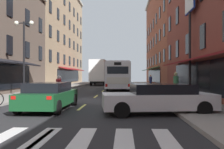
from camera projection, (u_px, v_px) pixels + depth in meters
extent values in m
cube|color=#28282B|center=(91.00, 101.00, 16.40)|extent=(34.80, 80.00, 0.10)
cube|color=#DBCC4C|center=(40.00, 139.00, 6.41)|extent=(0.14, 2.40, 0.01)
cube|color=#DBCC4C|center=(82.00, 107.00, 12.90)|extent=(0.14, 2.40, 0.01)
cube|color=#DBCC4C|center=(96.00, 96.00, 19.40)|extent=(0.14, 2.40, 0.01)
cube|color=#DBCC4C|center=(103.00, 91.00, 25.89)|extent=(0.14, 2.40, 0.01)
cube|color=#DBCC4C|center=(107.00, 88.00, 32.38)|extent=(0.14, 2.40, 0.01)
cube|color=#DBCC4C|center=(110.00, 86.00, 38.87)|extent=(0.14, 2.40, 0.01)
cube|color=#DBCC4C|center=(112.00, 84.00, 45.37)|extent=(0.14, 2.40, 0.01)
cube|color=#DBCC4C|center=(113.00, 83.00, 51.86)|extent=(0.14, 2.40, 0.01)
cube|color=silver|center=(40.00, 139.00, 6.41)|extent=(0.50, 2.80, 0.01)
cube|color=silver|center=(82.00, 140.00, 6.36)|extent=(0.50, 2.80, 0.01)
cube|color=silver|center=(124.00, 140.00, 6.31)|extent=(0.50, 2.80, 0.01)
cube|color=silver|center=(167.00, 141.00, 6.25)|extent=(0.50, 2.80, 0.01)
cube|color=gray|center=(5.00, 99.00, 16.68)|extent=(3.00, 80.00, 0.14)
cube|color=gray|center=(180.00, 100.00, 16.12)|extent=(3.00, 80.00, 0.14)
cube|color=black|center=(10.00, 45.00, 20.56)|extent=(0.10, 1.00, 1.60)
cube|color=black|center=(27.00, 50.00, 24.37)|extent=(0.10, 1.00, 1.60)
cube|color=black|center=(40.00, 53.00, 28.17)|extent=(0.10, 1.00, 1.60)
cube|color=black|center=(10.00, 7.00, 20.57)|extent=(0.10, 1.00, 1.60)
cube|color=black|center=(27.00, 18.00, 24.38)|extent=(0.10, 1.00, 1.60)
cube|color=black|center=(40.00, 25.00, 28.18)|extent=(0.10, 1.00, 1.60)
cube|color=#9E8466|center=(47.00, 34.00, 43.60)|extent=(8.00, 26.57, 17.99)
cube|color=black|center=(70.00, 76.00, 43.39)|extent=(0.10, 16.00, 2.10)
cube|color=maroon|center=(74.00, 69.00, 43.36)|extent=(1.38, 14.93, 0.44)
cube|color=black|center=(50.00, 56.00, 31.98)|extent=(0.10, 1.00, 1.60)
cube|color=black|center=(58.00, 58.00, 35.78)|extent=(0.10, 1.00, 1.60)
cube|color=black|center=(64.00, 60.00, 39.59)|extent=(0.10, 1.00, 1.60)
cube|color=black|center=(70.00, 61.00, 43.39)|extent=(0.10, 1.00, 1.60)
cube|color=black|center=(74.00, 62.00, 47.20)|extent=(0.10, 1.00, 1.60)
cube|color=black|center=(78.00, 63.00, 51.00)|extent=(0.10, 1.00, 1.60)
cube|color=black|center=(81.00, 64.00, 54.81)|extent=(0.10, 1.00, 1.60)
cube|color=black|center=(50.00, 31.00, 31.99)|extent=(0.10, 1.00, 1.60)
cube|color=black|center=(58.00, 36.00, 35.79)|extent=(0.10, 1.00, 1.60)
cube|color=black|center=(64.00, 40.00, 39.60)|extent=(0.10, 1.00, 1.60)
cube|color=black|center=(70.00, 43.00, 43.40)|extent=(0.10, 1.00, 1.60)
cube|color=black|center=(74.00, 45.00, 47.21)|extent=(0.10, 1.00, 1.60)
cube|color=black|center=(78.00, 48.00, 51.01)|extent=(0.10, 1.00, 1.60)
cube|color=black|center=(81.00, 50.00, 54.82)|extent=(0.10, 1.00, 1.60)
cube|color=black|center=(50.00, 7.00, 31.99)|extent=(0.10, 1.00, 1.60)
cube|color=black|center=(58.00, 14.00, 35.80)|extent=(0.10, 1.00, 1.60)
cube|color=black|center=(64.00, 20.00, 39.60)|extent=(0.10, 1.00, 1.60)
cube|color=black|center=(70.00, 25.00, 43.41)|extent=(0.10, 1.00, 1.60)
cube|color=black|center=(74.00, 29.00, 47.21)|extent=(0.10, 1.00, 1.60)
cube|color=black|center=(78.00, 32.00, 51.02)|extent=(0.10, 1.00, 1.60)
cube|color=black|center=(81.00, 35.00, 54.83)|extent=(0.10, 1.00, 1.60)
cube|color=black|center=(64.00, 0.00, 39.61)|extent=(0.10, 1.00, 1.60)
cube|color=black|center=(70.00, 7.00, 43.42)|extent=(0.10, 1.00, 1.60)
cube|color=black|center=(74.00, 12.00, 47.22)|extent=(0.10, 1.00, 1.60)
cube|color=black|center=(78.00, 17.00, 51.03)|extent=(0.10, 1.00, 1.60)
cube|color=black|center=(81.00, 21.00, 54.83)|extent=(0.10, 1.00, 1.60)
cube|color=black|center=(203.00, 77.00, 16.05)|extent=(0.10, 16.00, 2.10)
cube|color=maroon|center=(192.00, 59.00, 16.09)|extent=(1.38, 14.93, 0.44)
cube|color=black|center=(203.00, 37.00, 16.06)|extent=(0.10, 1.00, 1.60)
cube|color=black|center=(188.00, 44.00, 19.86)|extent=(0.10, 1.00, 1.60)
cube|color=black|center=(177.00, 49.00, 23.67)|extent=(0.10, 1.00, 1.60)
cube|color=black|center=(170.00, 53.00, 27.47)|extent=(0.10, 1.00, 1.60)
cube|color=black|center=(188.00, 5.00, 19.87)|extent=(0.10, 1.00, 1.60)
cube|color=black|center=(177.00, 16.00, 23.68)|extent=(0.10, 1.00, 1.60)
cube|color=black|center=(170.00, 24.00, 27.48)|extent=(0.10, 1.00, 1.60)
cube|color=brown|center=(177.00, 36.00, 42.51)|extent=(8.00, 26.57, 16.79)
cube|color=black|center=(153.00, 76.00, 42.69)|extent=(0.10, 16.00, 2.10)
cube|color=#1E6638|center=(149.00, 69.00, 42.73)|extent=(1.38, 14.93, 0.44)
cube|color=black|center=(164.00, 55.00, 31.28)|extent=(0.10, 1.00, 1.60)
cube|color=black|center=(160.00, 58.00, 35.09)|extent=(0.10, 1.00, 1.60)
cube|color=black|center=(156.00, 59.00, 38.89)|extent=(0.10, 1.00, 1.60)
cube|color=black|center=(153.00, 61.00, 42.70)|extent=(0.10, 1.00, 1.60)
cube|color=black|center=(151.00, 62.00, 46.50)|extent=(0.10, 1.00, 1.60)
cube|color=black|center=(149.00, 63.00, 50.31)|extent=(0.10, 1.00, 1.60)
cube|color=black|center=(147.00, 64.00, 54.11)|extent=(0.10, 1.00, 1.60)
cube|color=black|center=(164.00, 30.00, 31.29)|extent=(0.10, 1.00, 1.60)
cube|color=black|center=(160.00, 35.00, 35.09)|extent=(0.10, 1.00, 1.60)
cube|color=black|center=(156.00, 39.00, 38.90)|extent=(0.10, 1.00, 1.60)
cube|color=black|center=(153.00, 42.00, 42.70)|extent=(0.10, 1.00, 1.60)
cube|color=black|center=(151.00, 45.00, 46.51)|extent=(0.10, 1.00, 1.60)
cube|color=black|center=(149.00, 47.00, 50.31)|extent=(0.10, 1.00, 1.60)
cube|color=black|center=(147.00, 49.00, 54.12)|extent=(0.10, 1.00, 1.60)
cube|color=black|center=(164.00, 5.00, 31.30)|extent=(0.10, 1.00, 1.60)
cube|color=black|center=(160.00, 13.00, 35.10)|extent=(0.10, 1.00, 1.60)
cube|color=black|center=(156.00, 19.00, 38.91)|extent=(0.10, 1.00, 1.60)
cube|color=black|center=(153.00, 24.00, 42.71)|extent=(0.10, 1.00, 1.60)
cube|color=black|center=(151.00, 28.00, 46.52)|extent=(0.10, 1.00, 1.60)
cube|color=black|center=(149.00, 32.00, 50.32)|extent=(0.10, 1.00, 1.60)
cube|color=black|center=(147.00, 35.00, 54.13)|extent=(0.10, 1.00, 1.60)
cylinder|color=black|center=(190.00, 54.00, 18.01)|extent=(0.18, 0.18, 6.24)
cylinder|color=black|center=(190.00, 94.00, 18.00)|extent=(0.40, 0.40, 0.24)
cube|color=navy|center=(190.00, 1.00, 18.02)|extent=(0.10, 2.39, 1.72)
cube|color=white|center=(189.00, 1.00, 18.02)|extent=(0.04, 2.23, 1.56)
cube|color=white|center=(191.00, 1.00, 18.02)|extent=(0.04, 2.23, 1.56)
cube|color=white|center=(120.00, 75.00, 29.46)|extent=(2.75, 11.76, 2.65)
cube|color=silver|center=(120.00, 64.00, 29.46)|extent=(2.53, 10.55, 0.16)
cube|color=black|center=(120.00, 74.00, 29.76)|extent=(2.75, 9.36, 0.96)
cube|color=#19723F|center=(120.00, 84.00, 29.45)|extent=(2.77, 11.36, 0.36)
cube|color=black|center=(121.00, 74.00, 35.26)|extent=(2.25, 0.16, 1.10)
cube|color=black|center=(118.00, 70.00, 23.65)|extent=(2.05, 0.15, 0.70)
cube|color=silver|center=(118.00, 81.00, 23.64)|extent=(2.15, 0.14, 0.64)
cube|color=black|center=(118.00, 64.00, 23.64)|extent=(0.70, 0.11, 0.28)
cube|color=red|center=(106.00, 85.00, 23.70)|extent=(0.20, 0.08, 0.28)
cube|color=red|center=(129.00, 85.00, 23.56)|extent=(0.20, 0.08, 0.28)
cylinder|color=black|center=(112.00, 84.00, 33.38)|extent=(0.32, 1.00, 1.00)
cylinder|color=black|center=(129.00, 84.00, 33.23)|extent=(0.32, 1.00, 1.00)
cylinder|color=black|center=(108.00, 86.00, 26.18)|extent=(0.32, 1.00, 1.00)
cylinder|color=black|center=(130.00, 86.00, 26.03)|extent=(0.32, 1.00, 1.00)
cube|color=#B21E19|center=(101.00, 76.00, 43.66)|extent=(2.38, 2.32, 2.40)
cube|color=black|center=(102.00, 71.00, 44.74)|extent=(2.00, 0.18, 0.80)
cube|color=white|center=(99.00, 71.00, 40.12)|extent=(2.58, 4.95, 3.43)
cube|color=#196633|center=(106.00, 70.00, 40.02)|extent=(0.17, 2.92, 0.90)
cube|color=black|center=(99.00, 82.00, 41.24)|extent=(2.15, 6.77, 0.24)
cylinder|color=black|center=(95.00, 82.00, 43.55)|extent=(0.31, 0.91, 0.90)
cylinder|color=black|center=(107.00, 82.00, 43.37)|extent=(0.31, 0.91, 0.90)
cylinder|color=black|center=(91.00, 83.00, 39.49)|extent=(0.31, 0.91, 0.90)
cylinder|color=black|center=(105.00, 83.00, 39.30)|extent=(0.31, 0.91, 0.90)
cube|color=#144723|center=(50.00, 98.00, 12.00)|extent=(1.89, 4.63, 0.65)
cube|color=black|center=(48.00, 87.00, 11.82)|extent=(1.69, 2.51, 0.47)
cube|color=red|center=(13.00, 98.00, 9.77)|extent=(0.20, 0.06, 0.14)
cube|color=red|center=(49.00, 98.00, 9.68)|extent=(0.20, 0.06, 0.14)
cylinder|color=black|center=(44.00, 100.00, 13.65)|extent=(0.23, 0.64, 0.64)
cylinder|color=black|center=(74.00, 100.00, 13.54)|extent=(0.23, 0.64, 0.64)
cylinder|color=black|center=(18.00, 107.00, 10.46)|extent=(0.23, 0.64, 0.64)
cylinder|color=black|center=(57.00, 107.00, 10.35)|extent=(0.23, 0.64, 0.64)
cube|color=silver|center=(158.00, 101.00, 10.63)|extent=(4.94, 2.48, 0.65)
cube|color=black|center=(162.00, 89.00, 10.65)|extent=(2.76, 2.04, 0.44)
cube|color=red|center=(219.00, 97.00, 10.06)|extent=(0.09, 0.21, 0.14)
cube|color=red|center=(202.00, 94.00, 11.58)|extent=(0.09, 0.21, 0.14)
cylinder|color=black|center=(122.00, 110.00, 9.61)|extent=(0.66, 0.30, 0.64)
cylinder|color=black|center=(117.00, 104.00, 11.39)|extent=(0.66, 0.30, 0.64)
cylinder|color=black|center=(204.00, 109.00, 9.88)|extent=(0.66, 0.30, 0.64)
cylinder|color=black|center=(187.00, 104.00, 11.66)|extent=(0.66, 0.30, 0.64)
cube|color=navy|center=(103.00, 81.00, 50.62)|extent=(1.84, 4.75, 0.64)
cube|color=black|center=(103.00, 78.00, 50.44)|extent=(1.64, 2.58, 0.52)
cube|color=red|center=(98.00, 80.00, 48.33)|extent=(0.20, 0.06, 0.14)
cube|color=red|center=(105.00, 80.00, 48.24)|extent=(0.20, 0.06, 0.14)
cylinder|color=black|center=(100.00, 81.00, 52.33)|extent=(0.23, 0.64, 0.64)
cylinder|color=black|center=(107.00, 81.00, 52.22)|extent=(0.23, 0.64, 0.64)
cylinder|color=black|center=(98.00, 82.00, 49.02)|extent=(0.23, 0.64, 0.64)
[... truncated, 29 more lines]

